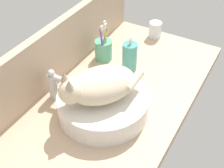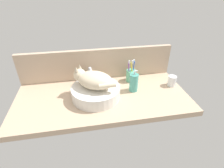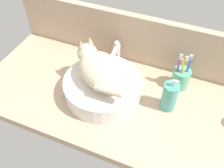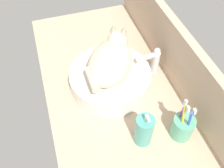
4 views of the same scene
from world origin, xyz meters
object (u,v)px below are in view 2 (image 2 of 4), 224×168
faucet (90,75)px  toothbrush_cup (131,75)px  sink_basin (96,92)px  water_glass (172,81)px  cat (93,79)px  soap_dispenser (134,83)px

faucet → toothbrush_cup: toothbrush_cup is taller
sink_basin → faucet: (-2.06, 20.45, 3.09)cm
sink_basin → water_glass: sink_basin is taller
sink_basin → cat: 10.06cm
sink_basin → toothbrush_cup: bearing=30.5°
soap_dispenser → toothbrush_cup: toothbrush_cup is taller
sink_basin → toothbrush_cup: toothbrush_cup is taller
cat → toothbrush_cup: (31.77, 17.30, -9.10)cm
sink_basin → water_glass: bearing=4.7°
faucet → water_glass: (62.09, -15.49, -3.66)cm
sink_basin → water_glass: size_ratio=4.17×
sink_basin → faucet: faucet is taller
cat → toothbrush_cup: cat is taller
cat → water_glass: bearing=4.0°
sink_basin → cat: bearing=150.3°
faucet → soap_dispenser: 34.97cm
toothbrush_cup → water_glass: toothbrush_cup is taller
faucet → water_glass: size_ratio=1.66×
cat → toothbrush_cup: 37.30cm
sink_basin → toothbrush_cup: 35.49cm
toothbrush_cup → sink_basin: bearing=-149.5°
faucet → toothbrush_cup: bearing=-4.3°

